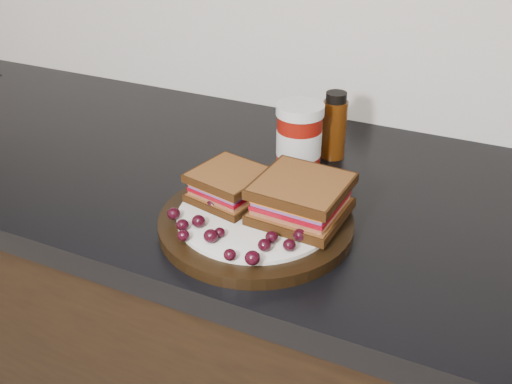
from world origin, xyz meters
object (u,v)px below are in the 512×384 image
(condiment_jar, at_px, (299,137))
(plate, at_px, (256,223))
(sandwich_left, at_px, (229,185))
(oil_bottle, at_px, (334,125))

(condiment_jar, bearing_deg, plate, -86.42)
(plate, xyz_separation_m, sandwich_left, (-0.05, 0.02, 0.04))
(sandwich_left, relative_size, oil_bottle, 0.82)
(plate, bearing_deg, condiment_jar, 93.58)
(condiment_jar, distance_m, oil_bottle, 0.08)
(plate, bearing_deg, oil_bottle, 84.40)
(plate, height_order, sandwich_left, sandwich_left)
(plate, height_order, oil_bottle, oil_bottle)
(condiment_jar, bearing_deg, sandwich_left, -103.24)
(plate, distance_m, oil_bottle, 0.27)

